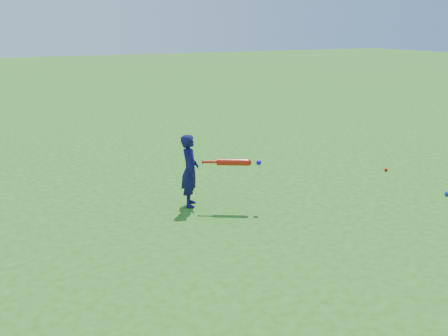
% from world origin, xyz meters
% --- Properties ---
extents(ground, '(80.00, 80.00, 0.00)m').
position_xyz_m(ground, '(0.00, 0.00, 0.00)').
color(ground, '#216117').
rests_on(ground, ground).
extents(child, '(0.40, 0.46, 1.08)m').
position_xyz_m(child, '(-0.65, 0.48, 0.54)').
color(child, '#100E44').
rests_on(child, ground).
extents(ground_ball_red, '(0.06, 0.06, 0.06)m').
position_xyz_m(ground_ball_red, '(3.26, 0.49, 0.03)').
color(ground_ball_red, red).
rests_on(ground_ball_red, ground).
extents(ground_ball_blue, '(0.07, 0.07, 0.07)m').
position_xyz_m(ground_ball_blue, '(3.11, -0.96, 0.04)').
color(ground_ball_blue, '#0D35EB').
rests_on(ground_ball_blue, ground).
extents(bat_swing, '(0.76, 0.48, 0.10)m').
position_xyz_m(bat_swing, '(-0.10, 0.10, 0.69)').
color(bat_swing, red).
rests_on(bat_swing, ground).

